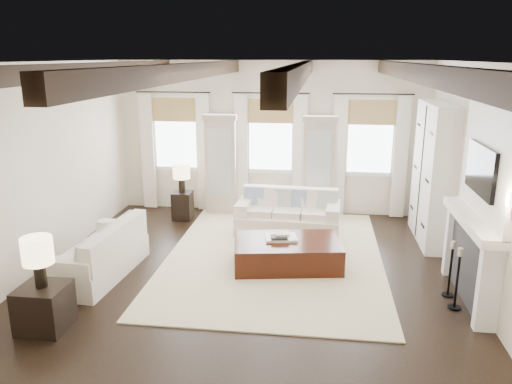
# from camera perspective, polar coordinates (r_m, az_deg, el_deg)

# --- Properties ---
(ground) EXTENTS (7.50, 7.50, 0.00)m
(ground) POSITION_cam_1_polar(r_m,az_deg,el_deg) (7.49, -1.30, -10.69)
(ground) COLOR black
(ground) RESTS_ON ground
(room_shell) EXTENTS (6.54, 7.54, 3.22)m
(room_shell) POSITION_cam_1_polar(r_m,az_deg,el_deg) (7.68, 5.17, 4.80)
(room_shell) COLOR silver
(room_shell) RESTS_ON ground
(area_rug) EXTENTS (3.57, 4.89, 0.02)m
(area_rug) POSITION_cam_1_polar(r_m,az_deg,el_deg) (8.51, 2.11, -7.32)
(area_rug) COLOR beige
(area_rug) RESTS_ON ground
(sofa_back) EXTENTS (1.97, 0.97, 0.83)m
(sofa_back) POSITION_cam_1_polar(r_m,az_deg,el_deg) (9.56, 3.72, -2.66)
(sofa_back) COLOR white
(sofa_back) RESTS_ON ground
(sofa_left) EXTENTS (0.99, 1.95, 0.81)m
(sofa_left) POSITION_cam_1_polar(r_m,az_deg,el_deg) (8.06, -17.27, -6.89)
(sofa_left) COLOR white
(sofa_left) RESTS_ON ground
(ottoman) EXTENTS (1.82, 1.30, 0.44)m
(ottoman) POSITION_cam_1_polar(r_m,az_deg,el_deg) (8.07, 3.54, -7.02)
(ottoman) COLOR black
(ottoman) RESTS_ON ground
(tray) EXTENTS (0.56, 0.46, 0.04)m
(tray) POSITION_cam_1_polar(r_m,az_deg,el_deg) (8.05, 2.88, -5.24)
(tray) COLOR white
(tray) RESTS_ON ottoman
(book_lower) EXTENTS (0.29, 0.24, 0.04)m
(book_lower) POSITION_cam_1_polar(r_m,az_deg,el_deg) (7.96, 2.65, -5.18)
(book_lower) COLOR #262628
(book_lower) RESTS_ON tray
(book_upper) EXTENTS (0.24, 0.20, 0.03)m
(book_upper) POSITION_cam_1_polar(r_m,az_deg,el_deg) (7.99, 2.99, -4.82)
(book_upper) COLOR beige
(book_upper) RESTS_ON book_lower
(side_table_front) EXTENTS (0.57, 0.57, 0.57)m
(side_table_front) POSITION_cam_1_polar(r_m,az_deg,el_deg) (6.83, -23.04, -12.05)
(side_table_front) COLOR black
(side_table_front) RESTS_ON ground
(lamp_front) EXTENTS (0.37, 0.37, 0.64)m
(lamp_front) POSITION_cam_1_polar(r_m,az_deg,el_deg) (6.55, -23.69, -6.46)
(lamp_front) COLOR black
(lamp_front) RESTS_ON side_table_front
(side_table_back) EXTENTS (0.39, 0.39, 0.58)m
(side_table_back) POSITION_cam_1_polar(r_m,az_deg,el_deg) (10.42, -8.38, -1.54)
(side_table_back) COLOR black
(side_table_back) RESTS_ON ground
(lamp_back) EXTENTS (0.35, 0.35, 0.60)m
(lamp_back) POSITION_cam_1_polar(r_m,az_deg,el_deg) (10.25, -8.53, 2.18)
(lamp_back) COLOR black
(lamp_back) RESTS_ON side_table_back
(candlestick_near) EXTENTS (0.18, 0.18, 0.86)m
(candlestick_near) POSITION_cam_1_polar(r_m,az_deg,el_deg) (7.24, 21.97, -9.69)
(candlestick_near) COLOR black
(candlestick_near) RESTS_ON ground
(candlestick_far) EXTENTS (0.17, 0.17, 0.82)m
(candlestick_far) POSITION_cam_1_polar(r_m,az_deg,el_deg) (7.57, 21.29, -8.66)
(candlestick_far) COLOR black
(candlestick_far) RESTS_ON ground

